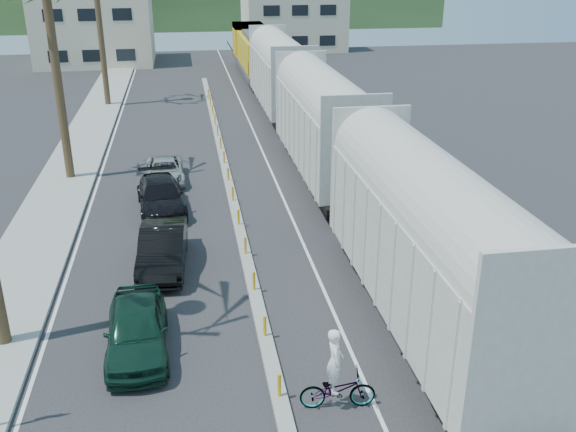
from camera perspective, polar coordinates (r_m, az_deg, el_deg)
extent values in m
cube|color=gray|center=(39.23, -18.41, 4.65)|extent=(3.00, 90.00, 0.15)
cube|color=black|center=(42.07, -0.31, 6.90)|extent=(0.12, 100.00, 0.06)
cube|color=black|center=(42.31, 1.64, 6.98)|extent=(0.12, 100.00, 0.06)
cube|color=gray|center=(34.00, -5.32, 3.07)|extent=(0.45, 60.00, 0.15)
cylinder|color=gold|center=(17.81, -0.78, -14.80)|extent=(0.10, 0.10, 0.70)
cylinder|color=gold|center=(20.26, -2.07, -9.72)|extent=(0.10, 0.10, 0.70)
cylinder|color=gold|center=(22.84, -3.05, -5.77)|extent=(0.10, 0.10, 0.70)
cylinder|color=gold|center=(25.52, -3.81, -2.62)|extent=(0.10, 0.10, 0.70)
cylinder|color=gold|center=(28.25, -4.42, -0.08)|extent=(0.10, 0.10, 0.70)
cylinder|color=gold|center=(31.04, -4.93, 2.01)|extent=(0.10, 0.10, 0.70)
cylinder|color=gold|center=(33.86, -5.35, 3.75)|extent=(0.10, 0.10, 0.70)
cylinder|color=gold|center=(36.72, -5.71, 5.23)|extent=(0.10, 0.10, 0.70)
cylinder|color=gold|center=(39.59, -6.02, 6.49)|extent=(0.10, 0.10, 0.70)
cylinder|color=gold|center=(42.48, -6.28, 7.57)|extent=(0.10, 0.10, 0.70)
cylinder|color=gold|center=(45.38, -6.52, 8.52)|extent=(0.10, 0.10, 0.70)
cylinder|color=gold|center=(48.30, -6.72, 9.36)|extent=(0.10, 0.10, 0.70)
cylinder|color=gold|center=(51.23, -6.91, 10.10)|extent=(0.10, 0.10, 0.70)
cylinder|color=gold|center=(54.16, -7.07, 10.76)|extent=(0.10, 0.10, 0.70)
cube|color=silver|center=(39.00, -15.93, 4.73)|extent=(0.12, 90.00, 0.01)
cube|color=silver|center=(38.98, -2.21, 5.58)|extent=(0.12, 90.00, 0.01)
cube|color=#B2B0A3|center=(20.21, 12.12, -3.23)|extent=(3.00, 12.88, 3.40)
cylinder|color=#B2B0A3|center=(19.55, 12.52, 1.27)|extent=(2.90, 12.58, 2.90)
cube|color=black|center=(21.24, 11.64, -8.59)|extent=(2.60, 12.88, 1.00)
cube|color=#B2B0A3|center=(33.76, 3.10, 7.66)|extent=(3.00, 12.88, 3.40)
cylinder|color=#B2B0A3|center=(33.37, 3.16, 10.48)|extent=(2.90, 12.58, 2.90)
cube|color=black|center=(34.39, 3.02, 4.11)|extent=(2.60, 12.88, 1.00)
cube|color=#B2B0A3|center=(48.18, -0.75, 12.15)|extent=(3.00, 12.88, 3.40)
cylinder|color=#B2B0A3|center=(47.91, -0.77, 14.15)|extent=(2.90, 12.58, 2.90)
cube|color=black|center=(48.62, -0.74, 9.60)|extent=(2.60, 12.88, 1.00)
cube|color=#4C4C4F|center=(64.10, -2.95, 13.19)|extent=(3.00, 17.00, 0.50)
cube|color=gold|center=(62.89, -2.87, 14.44)|extent=(2.70, 12.24, 2.60)
cube|color=gold|center=(69.53, -3.55, 15.44)|extent=(3.00, 3.74, 3.20)
cube|color=black|center=(64.20, -2.94, 12.66)|extent=(2.60, 13.60, 0.90)
cylinder|color=brown|center=(35.17, -19.74, 10.84)|extent=(0.44, 0.44, 10.00)
cylinder|color=brown|center=(52.64, -16.38, 15.79)|extent=(0.44, 0.44, 12.00)
cube|color=beige|center=(74.93, -16.78, 15.93)|extent=(12.00, 10.00, 8.00)
cube|color=beige|center=(90.92, -17.02, 17.53)|extent=(14.00, 12.00, 10.00)
cube|color=beige|center=(83.60, 0.43, 17.06)|extent=(12.00, 10.00, 7.00)
imported|color=#103023|center=(20.11, -13.30, -9.73)|extent=(2.13, 4.67, 1.55)
imported|color=black|center=(24.97, -11.07, -2.86)|extent=(2.22, 5.01, 1.59)
imported|color=black|center=(30.49, -11.24, 1.74)|extent=(3.12, 5.51, 1.47)
imported|color=#B6B9BC|center=(34.52, -10.90, 3.97)|extent=(2.23, 4.40, 1.19)
imported|color=#9EA0A5|center=(17.65, 4.43, -15.16)|extent=(1.07, 2.15, 1.06)
imported|color=white|center=(17.07, 4.19, -12.68)|extent=(0.75, 0.56, 1.85)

